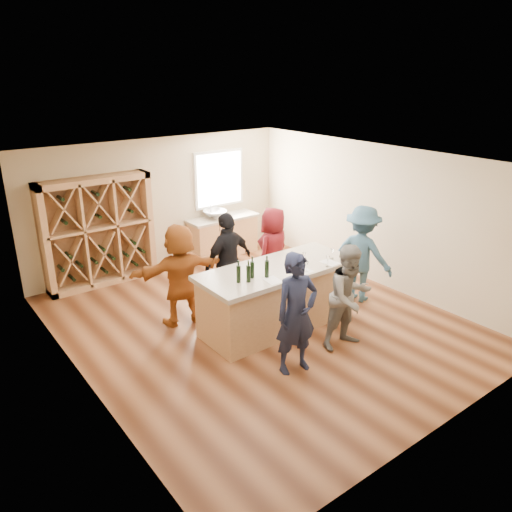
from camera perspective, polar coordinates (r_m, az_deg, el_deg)
floor at (r=8.79m, az=0.27°, el=-7.85°), size 6.00×7.00×0.10m
ceiling at (r=7.82m, az=0.31°, el=11.14°), size 6.00×7.00×0.10m
wall_back at (r=11.10m, az=-10.98°, el=5.99°), size 6.00×0.10×2.80m
wall_front at (r=6.02m, az=21.50°, el=-8.08°), size 6.00×0.10×2.80m
wall_left at (r=6.91m, az=-20.28°, el=-4.12°), size 0.10×7.00×2.80m
wall_right at (r=10.25m, az=14.00°, el=4.52°), size 0.10×7.00×2.80m
window_frame at (r=11.67m, az=-4.27°, el=8.79°), size 1.30×0.06×1.30m
window_pane at (r=11.64m, az=-4.17°, el=8.76°), size 1.18×0.01×1.18m
wine_rack at (r=10.38m, az=-17.56°, el=2.64°), size 2.20×0.45×2.20m
back_counter_base at (r=11.74m, az=-3.79°, el=2.20°), size 1.60×0.58×0.86m
back_counter_top at (r=11.61m, az=-3.84°, el=4.36°), size 1.70×0.62×0.06m
sink at (r=11.47m, az=-4.69°, el=4.77°), size 0.54×0.54×0.19m
faucet at (r=11.60m, az=-5.18°, el=5.23°), size 0.02×0.02×0.30m
tasting_counter_base at (r=8.45m, az=2.41°, el=-4.91°), size 2.60×1.00×1.00m
tasting_counter_top at (r=8.23m, az=2.47°, el=-1.52°), size 2.72×1.12×0.08m
wine_bottle_a at (r=7.58m, az=-2.01°, el=-2.08°), size 0.08×0.08×0.28m
wine_bottle_b at (r=7.59m, az=-0.87°, el=-2.02°), size 0.08×0.08×0.27m
wine_bottle_c at (r=7.74m, az=-0.44°, el=-1.58°), size 0.09×0.09×0.27m
wine_bottle_d at (r=7.76m, az=1.25°, el=-1.50°), size 0.08×0.08×0.28m
wine_glass_b at (r=8.02m, az=5.83°, el=-1.27°), size 0.07×0.07×0.17m
wine_glass_c at (r=8.28m, az=8.19°, el=-0.62°), size 0.08×0.08×0.18m
wine_glass_d at (r=8.39m, az=5.51°, el=-0.23°), size 0.07×0.07×0.17m
wine_glass_e at (r=8.63m, az=8.69°, el=0.23°), size 0.07×0.07×0.17m
tasting_menu_a at (r=7.71m, az=1.92°, el=-2.78°), size 0.25×0.32×0.00m
tasting_menu_b at (r=8.11m, az=5.31°, el=-1.62°), size 0.25×0.34×0.00m
tasting_menu_c at (r=8.49m, az=8.43°, el=-0.73°), size 0.23×0.31×0.00m
person_near_left at (r=7.09m, az=4.65°, el=-6.59°), size 0.73×0.58×1.81m
person_near_right at (r=7.84m, az=10.66°, el=-4.63°), size 0.85×0.51×1.68m
person_server at (r=9.46m, az=11.97°, el=0.23°), size 0.90×1.29×1.83m
person_far_mid at (r=8.95m, az=-3.18°, el=-0.61°), size 1.13×0.70×1.80m
person_far_right at (r=9.54m, az=1.97°, el=0.53°), size 0.97×0.78×1.72m
person_far_left at (r=8.50m, az=-8.65°, el=-2.10°), size 1.72×0.83×1.78m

